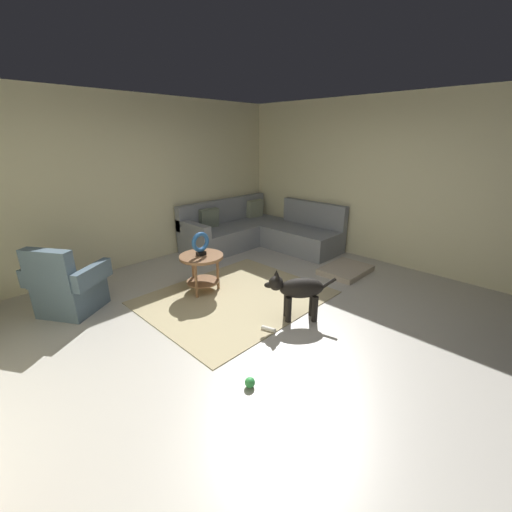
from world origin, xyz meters
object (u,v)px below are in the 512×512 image
Objects in this scene: torus_sculpture at (201,243)px; dog at (298,290)px; side_table at (202,264)px; dog_toy_ball at (250,382)px; dog_toy_rope at (268,329)px; armchair at (67,288)px; dog_bed_mat at (346,270)px; sectional_couch at (259,232)px.

dog is (0.32, -1.41, -0.33)m from torus_sculpture.
dog is at bearing -77.11° from side_table.
side_table is 6.45× the size of dog_toy_ball.
dog_toy_rope is at bearing 123.27° from dog.
armchair reaches higher than dog.
dog_bed_mat is at bearing 6.74° from dog_toy_rope.
side_table is 0.29m from torus_sculpture.
armchair reaches higher than dog_toy_ball.
dog_toy_ball is (-2.89, -2.67, -0.24)m from sectional_couch.
armchair is at bearing -177.80° from sectional_couch.
sectional_couch is 1.96m from dog_bed_mat.
armchair is 10.72× the size of dog_toy_ball.
dog_bed_mat reaches higher than dog_toy_rope.
armchair is 2.62m from dog_toy_ball.
dog_toy_ball is at bearing 150.24° from dog.
armchair is at bearing 152.75° from dog_bed_mat.
dog_bed_mat is 8.60× the size of dog_toy_ball.
sectional_couch is 3.06m from dog_toy_rope.
torus_sculpture is (-2.01, -0.85, 0.42)m from sectional_couch.
sectional_couch is 3.34× the size of dog.
dog reaches higher than dog_toy_ball.
torus_sculpture is 1.52m from dog_toy_rope.
dog is (0.32, -1.41, -0.04)m from side_table.
side_table is at bearing 32.39° from armchair.
dog is (-1.69, -0.31, 0.33)m from dog_bed_mat.
sectional_couch is 3.75× the size of side_table.
torus_sculpture is 2.13m from dog_toy_ball.
armchair is at bearing 81.84° from dog.
side_table is 3.66× the size of dog_toy_rope.
dog_toy_rope is (1.39, -2.06, -0.30)m from armchair.
dog_bed_mat is 1.75m from dog.
dog_toy_ball is at bearing -115.67° from torus_sculpture.
sectional_couch and armchair have the same top height.
dog_toy_rope is (0.76, 0.47, -0.02)m from dog_toy_ball.
sectional_couch is 13.71× the size of dog_toy_rope.
armchair is 1.66m from side_table.
dog_toy_rope is at bearing 31.88° from dog_toy_ball.
torus_sculpture is 1.48m from dog.
torus_sculpture is at bearing 85.25° from dog_toy_rope.
armchair is at bearing 103.87° from dog_toy_ball.
dog_toy_rope is at bearing -134.11° from sectional_couch.
armchair is 1.71m from torus_sculpture.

